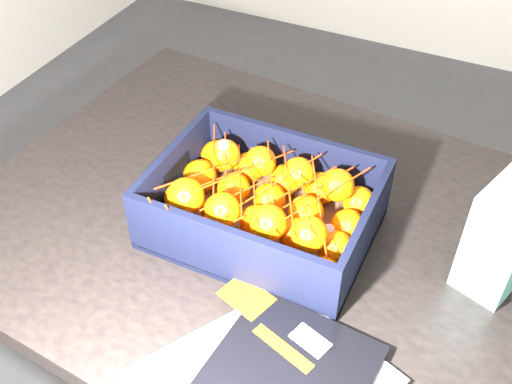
% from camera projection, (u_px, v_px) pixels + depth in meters
% --- Properties ---
extents(ground, '(3.50, 3.50, 0.00)m').
position_uv_depth(ground, '(327.00, 337.00, 1.77)').
color(ground, '#3C3C3E').
rests_on(ground, ground).
extents(table, '(1.26, 0.90, 0.75)m').
position_uv_depth(table, '(306.00, 274.00, 1.10)').
color(table, black).
rests_on(table, ground).
extents(produce_crate, '(0.36, 0.27, 0.12)m').
position_uv_depth(produce_crate, '(264.00, 213.00, 1.03)').
color(produce_crate, brown).
rests_on(produce_crate, table).
extents(clementine_heap, '(0.34, 0.25, 0.11)m').
position_uv_depth(clementine_heap, '(261.00, 206.00, 1.02)').
color(clementine_heap, orange).
rests_on(clementine_heap, produce_crate).
extents(mesh_net, '(0.29, 0.24, 0.09)m').
position_uv_depth(mesh_net, '(257.00, 186.00, 0.98)').
color(mesh_net, red).
rests_on(mesh_net, clementine_heap).
extents(retail_carton, '(0.12, 0.14, 0.18)m').
position_uv_depth(retail_carton, '(505.00, 236.00, 0.91)').
color(retail_carton, silver).
rests_on(retail_carton, table).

